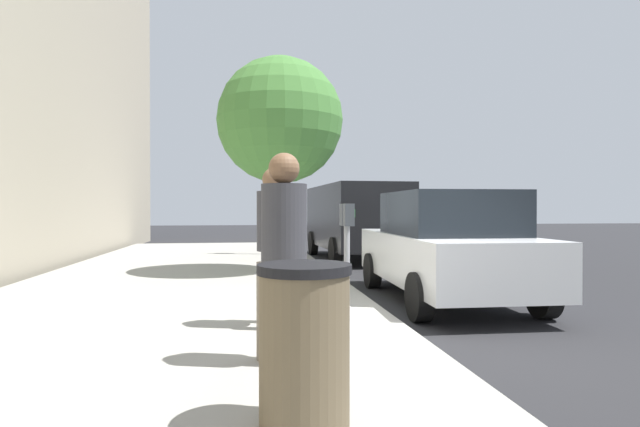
{
  "coord_description": "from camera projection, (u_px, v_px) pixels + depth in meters",
  "views": [
    {
      "loc": [
        -6.22,
        1.85,
        1.5
      ],
      "look_at": [
        -0.29,
        0.97,
        1.44
      ],
      "focal_mm": 28.29,
      "sensor_mm": 36.0,
      "label": 1
    }
  ],
  "objects": [
    {
      "name": "ground_plane",
      "position": [
        392.0,
        326.0,
        6.44
      ],
      "size": [
        80.0,
        80.0,
        0.0
      ],
      "primitive_type": "plane",
      "color": "#232326",
      "rests_on": "ground"
    },
    {
      "name": "sidewalk_slab",
      "position": [
        148.0,
        328.0,
        6.0
      ],
      "size": [
        28.0,
        6.0,
        0.15
      ],
      "primitive_type": "cube",
      "color": "gray",
      "rests_on": "ground_plane"
    },
    {
      "name": "parking_meter",
      "position": [
        347.0,
        237.0,
        5.92
      ],
      "size": [
        0.36,
        0.12,
        1.41
      ],
      "color": "gray",
      "rests_on": "sidewalk_slab"
    },
    {
      "name": "pedestrian_at_meter",
      "position": [
        274.0,
        232.0,
        5.8
      ],
      "size": [
        0.53,
        0.4,
        1.82
      ],
      "rotation": [
        0.0,
        0.0,
        -1.3
      ],
      "color": "#726656",
      "rests_on": "sidewalk_slab"
    },
    {
      "name": "pedestrian_bystander",
      "position": [
        284.0,
        238.0,
        4.4
      ],
      "size": [
        0.4,
        0.48,
        1.84
      ],
      "rotation": [
        0.0,
        0.0,
        -0.62
      ],
      "color": "#726656",
      "rests_on": "sidewalk_slab"
    },
    {
      "name": "parked_sedan_near",
      "position": [
        445.0,
        246.0,
        8.13
      ],
      "size": [
        4.46,
        2.08,
        1.77
      ],
      "color": "silver",
      "rests_on": "ground_plane"
    },
    {
      "name": "parked_van_far",
      "position": [
        354.0,
        217.0,
        14.93
      ],
      "size": [
        5.27,
        2.27,
        2.18
      ],
      "color": "black",
      "rests_on": "ground_plane"
    },
    {
      "name": "street_tree",
      "position": [
        280.0,
        122.0,
        10.77
      ],
      "size": [
        2.69,
        2.69,
        4.58
      ],
      "color": "brown",
      "rests_on": "sidewalk_slab"
    },
    {
      "name": "traffic_signal",
      "position": [
        278.0,
        172.0,
        14.9
      ],
      "size": [
        0.24,
        0.44,
        3.6
      ],
      "color": "black",
      "rests_on": "sidewalk_slab"
    },
    {
      "name": "trash_bin",
      "position": [
        304.0,
        345.0,
        3.11
      ],
      "size": [
        0.59,
        0.59,
        1.01
      ],
      "color": "brown",
      "rests_on": "sidewalk_slab"
    }
  ]
}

